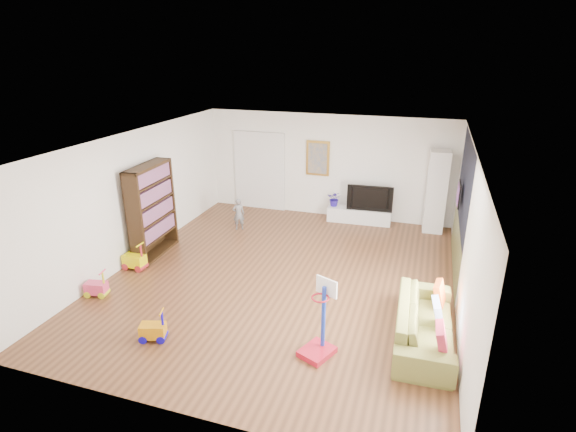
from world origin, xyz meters
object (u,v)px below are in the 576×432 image
(bookshelf, at_px, (152,211))
(basketball_hoop, at_px, (318,320))
(media_console, at_px, (359,215))
(sofa, at_px, (425,323))

(bookshelf, distance_m, basketball_hoop, 4.85)
(media_console, bearing_deg, basketball_hoop, -89.50)
(sofa, xyz_separation_m, basketball_hoop, (-1.48, -0.85, 0.29))
(media_console, height_order, sofa, sofa)
(bookshelf, relative_size, basketball_hoop, 1.67)
(basketball_hoop, bearing_deg, sofa, 53.24)
(media_console, distance_m, sofa, 5.04)
(media_console, bearing_deg, sofa, -71.87)
(basketball_hoop, bearing_deg, bookshelf, 175.07)
(media_console, xyz_separation_m, bookshelf, (-3.94, -3.27, 0.81))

